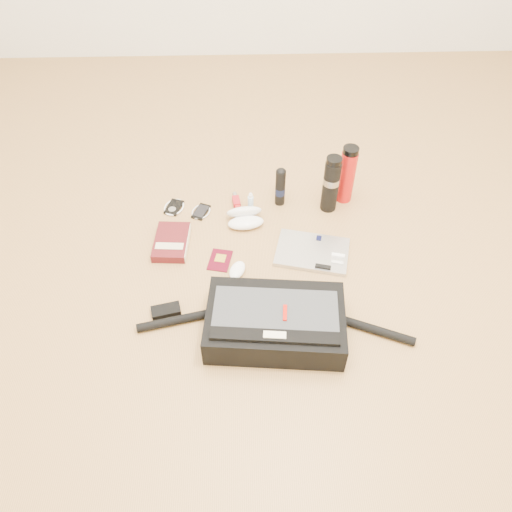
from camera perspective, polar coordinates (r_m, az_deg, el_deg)
name	(u,v)px	position (r m, az deg, el deg)	size (l,w,h in m)	color
ground	(265,274)	(2.10, 0.99, -2.02)	(4.00, 4.00, 0.00)	#A37944
messenger_bag	(274,322)	(1.87, 2.11, -7.57)	(1.05, 0.36, 0.15)	black
laptop	(312,252)	(2.18, 6.47, 0.44)	(0.35, 0.28, 0.03)	#B4B4B6
book	(172,242)	(2.23, -9.60, 1.59)	(0.16, 0.23, 0.04)	#470F13
passport	(220,260)	(2.15, -4.14, -0.47)	(0.11, 0.14, 0.01)	#430312
mouse	(237,270)	(2.09, -2.15, -1.63)	(0.09, 0.12, 0.03)	white
sunglasses_case	(245,217)	(2.29, -1.27, 4.44)	(0.18, 0.16, 0.10)	white
ipod	(174,207)	(2.42, -9.35, 5.52)	(0.12, 0.12, 0.01)	black
phone	(201,212)	(2.38, -6.30, 5.07)	(0.11, 0.12, 0.01)	black
inhaler	(236,201)	(2.40, -2.27, 6.26)	(0.04, 0.12, 0.03)	maroon
spray_bottle	(251,203)	(2.35, -0.61, 6.09)	(0.03, 0.03, 0.10)	#B0D3ED
aerosol_can	(280,187)	(2.35, 2.80, 7.91)	(0.05, 0.05, 0.20)	black
thermos_black	(331,184)	(2.32, 8.56, 8.15)	(0.10, 0.10, 0.29)	black
thermos_red	(347,175)	(2.39, 10.35, 9.14)	(0.10, 0.10, 0.29)	red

